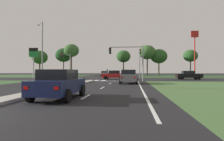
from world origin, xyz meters
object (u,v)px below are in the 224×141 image
(treeline_fourth, at_px, (123,56))
(traffic_signal_near_right, at_px, (130,56))
(pedestrian_at_median, at_px, (107,72))
(fuel_price_totem, at_px, (33,56))
(car_grey_fourth, at_px, (129,76))
(street_lamp_second, at_px, (42,47))
(traffic_signal_far_right, at_px, (140,58))
(treeline_second, at_px, (64,55))
(treeline_sixth, at_px, (159,56))
(traffic_signal_far_left, at_px, (67,61))
(fastfood_pole_sign, at_px, (195,43))
(car_silver_third, at_px, (104,73))
(treeline_fifth, at_px, (147,52))
(treeline_third, at_px, (71,51))
(car_navy_second, at_px, (59,84))
(car_red_fifth, at_px, (114,75))
(treeline_seventh, at_px, (190,56))
(treeline_near, at_px, (40,57))
(car_black_near, at_px, (189,75))

(treeline_fourth, bearing_deg, traffic_signal_near_right, -85.89)
(pedestrian_at_median, distance_m, fuel_price_totem, 16.19)
(car_grey_fourth, bearing_deg, street_lamp_second, 150.19)
(traffic_signal_far_right, height_order, treeline_second, treeline_second)
(traffic_signal_near_right, height_order, treeline_sixth, treeline_sixth)
(traffic_signal_far_right, bearing_deg, fuel_price_totem, -170.20)
(traffic_signal_far_left, xyz_separation_m, traffic_signal_far_right, (15.20, 0.65, 0.44))
(fastfood_pole_sign, bearing_deg, car_silver_third, 163.79)
(fuel_price_totem, distance_m, treeline_fifth, 37.45)
(traffic_signal_far_left, relative_size, treeline_fifth, 0.53)
(traffic_signal_far_right, height_order, treeline_fifth, treeline_fifth)
(treeline_fourth, bearing_deg, fastfood_pole_sign, -35.64)
(traffic_signal_far_right, bearing_deg, treeline_sixth, 74.42)
(street_lamp_second, xyz_separation_m, treeline_third, (-4.52, 30.21, 2.65))
(car_grey_fourth, height_order, treeline_third, treeline_third)
(car_navy_second, height_order, traffic_signal_far_right, traffic_signal_far_right)
(treeline_second, bearing_deg, car_grey_fourth, -61.22)
(car_red_fifth, distance_m, treeline_seventh, 40.01)
(treeline_third, bearing_deg, car_red_fifth, -58.99)
(car_navy_second, distance_m, car_silver_third, 48.14)
(traffic_signal_near_right, xyz_separation_m, traffic_signal_far_right, (1.93, 11.84, 0.43))
(car_silver_third, distance_m, treeline_fifth, 16.58)
(fastfood_pole_sign, relative_size, treeline_second, 1.24)
(car_silver_third, height_order, treeline_third, treeline_third)
(car_grey_fourth, xyz_separation_m, treeline_seventh, (19.50, 44.03, 5.70))
(street_lamp_second, height_order, treeline_seventh, street_lamp_second)
(car_silver_third, bearing_deg, treeline_second, -26.02)
(traffic_signal_far_right, xyz_separation_m, treeline_near, (-33.43, 24.11, 2.15))
(car_red_fifth, height_order, pedestrian_at_median, pedestrian_at_median)
(street_lamp_second, bearing_deg, car_silver_third, 75.31)
(car_grey_fourth, distance_m, treeline_sixth, 44.53)
(car_black_near, bearing_deg, pedestrian_at_median, -122.61)
(car_black_near, relative_size, pedestrian_at_median, 2.25)
(treeline_fourth, bearing_deg, car_red_fifth, -90.63)
(treeline_third, bearing_deg, treeline_fifth, 8.09)
(fastfood_pole_sign, xyz_separation_m, fuel_price_totem, (-35.01, -13.90, -3.98))
(traffic_signal_far_left, distance_m, treeline_seventh, 42.65)
(car_grey_fourth, xyz_separation_m, fastfood_pole_sign, (15.91, 27.77, 7.59))
(traffic_signal_near_right, bearing_deg, car_red_fifth, 116.80)
(car_black_near, xyz_separation_m, car_grey_fourth, (-10.13, -11.99, 0.05))
(fuel_price_totem, bearing_deg, pedestrian_at_median, 30.54)
(car_black_near, distance_m, car_navy_second, 28.62)
(car_black_near, relative_size, traffic_signal_far_left, 0.81)
(fuel_price_totem, relative_size, treeline_sixth, 0.69)
(treeline_sixth, bearing_deg, treeline_near, -177.72)
(traffic_signal_near_right, height_order, treeline_near, treeline_near)
(car_black_near, distance_m, treeline_third, 40.36)
(fastfood_pole_sign, bearing_deg, treeline_fourth, 144.36)
(car_navy_second, xyz_separation_m, traffic_signal_far_left, (-9.88, 30.10, 2.86))
(treeline_near, bearing_deg, treeline_fourth, -1.22)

